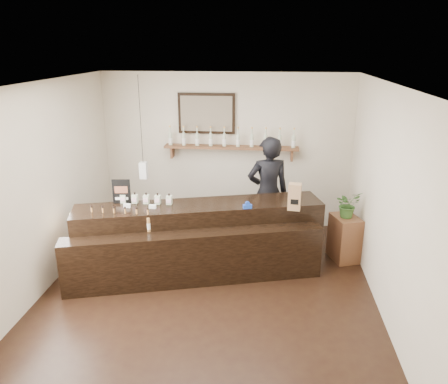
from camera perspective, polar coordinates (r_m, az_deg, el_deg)
ground at (r=6.21m, az=-2.05°, el=-12.80°), size 5.00×5.00×0.00m
room_shell at (r=5.51m, az=-2.25°, el=2.46°), size 5.00×5.00×5.00m
back_wall_decor at (r=7.81m, az=-0.96°, el=7.77°), size 2.66×0.96×1.69m
counter at (r=6.51m, az=-3.37°, el=-6.48°), size 3.68×1.92×1.19m
promo_sign at (r=6.56m, az=-13.25°, el=0.06°), size 0.26×0.06×0.37m
paper_bag at (r=6.22m, az=9.19°, el=-0.61°), size 0.19×0.15×0.39m
tape_dispenser at (r=6.25m, az=3.07°, el=-1.80°), size 0.13×0.08×0.11m
side_cabinet at (r=7.15m, az=15.45°, el=-5.82°), size 0.49×0.58×0.72m
potted_plant at (r=6.94m, az=15.85°, el=-1.56°), size 0.48×0.47×0.41m
shopkeeper at (r=7.13m, az=5.77°, el=0.81°), size 0.88×0.69×2.12m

